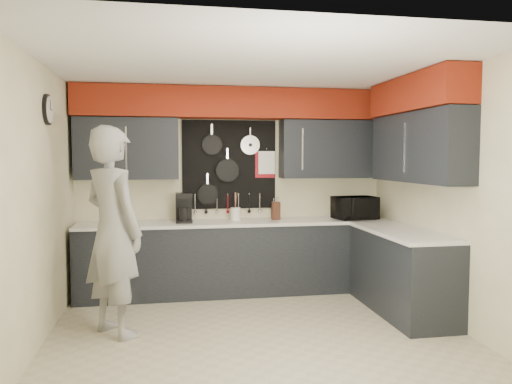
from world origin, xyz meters
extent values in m
plane|color=#BDB593|center=(0.00, 0.00, 0.00)|extent=(4.00, 4.00, 0.00)
cube|color=#F0EAB9|center=(0.00, 1.75, 1.30)|extent=(4.00, 0.01, 2.60)
cube|color=black|center=(-1.33, 1.59, 1.83)|extent=(1.24, 0.32, 0.75)
cube|color=black|center=(1.28, 1.59, 1.83)|extent=(1.34, 0.32, 0.75)
cube|color=maroon|center=(0.00, 1.57, 2.40)|extent=(3.94, 0.36, 0.38)
cube|color=black|center=(-0.05, 1.74, 1.62)|extent=(1.22, 0.03, 1.15)
cylinder|color=black|center=(-0.28, 1.70, 1.88)|extent=(0.26, 0.04, 0.26)
cylinder|color=black|center=(-0.08, 1.70, 1.55)|extent=(0.30, 0.04, 0.30)
cylinder|color=black|center=(-0.34, 1.70, 1.24)|extent=(0.27, 0.04, 0.27)
cylinder|color=silver|center=(0.22, 1.70, 1.88)|extent=(0.25, 0.02, 0.25)
cube|color=maroon|center=(0.42, 1.72, 1.62)|extent=(0.26, 0.01, 0.34)
cube|color=white|center=(0.44, 1.70, 1.65)|extent=(0.22, 0.01, 0.30)
cylinder|color=silver|center=(-0.50, 1.71, 1.13)|extent=(0.01, 0.01, 0.20)
cylinder|color=silver|center=(-0.36, 1.71, 1.13)|extent=(0.01, 0.01, 0.20)
cylinder|color=silver|center=(-0.22, 1.71, 1.13)|extent=(0.01, 0.01, 0.20)
cylinder|color=silver|center=(-0.08, 1.71, 1.13)|extent=(0.01, 0.01, 0.20)
cylinder|color=silver|center=(0.07, 1.71, 1.13)|extent=(0.01, 0.01, 0.20)
cylinder|color=silver|center=(0.21, 1.71, 1.13)|extent=(0.01, 0.01, 0.20)
cylinder|color=silver|center=(0.35, 1.71, 1.13)|extent=(0.01, 0.01, 0.20)
cube|color=#F0EAB9|center=(2.00, 0.00, 1.30)|extent=(0.01, 3.50, 2.60)
cube|color=black|center=(1.84, 0.30, 1.83)|extent=(0.32, 1.70, 0.75)
cube|color=maroon|center=(1.82, 0.30, 2.40)|extent=(0.36, 1.70, 0.38)
cube|color=#F0EAB9|center=(-2.00, 0.00, 1.30)|extent=(0.01, 3.50, 2.60)
cylinder|color=black|center=(-1.98, 0.40, 2.18)|extent=(0.04, 0.30, 0.30)
cylinder|color=white|center=(-1.96, 0.40, 2.18)|extent=(0.01, 0.26, 0.26)
cube|color=black|center=(0.00, 1.45, 0.44)|extent=(3.90, 0.60, 0.88)
cube|color=white|center=(0.00, 1.44, 0.90)|extent=(3.90, 0.63, 0.04)
cube|color=black|center=(1.70, 0.35, 0.44)|extent=(0.60, 1.60, 0.88)
cube|color=white|center=(1.69, 0.35, 0.90)|extent=(0.63, 1.60, 0.04)
cube|color=black|center=(0.00, 1.19, 0.05)|extent=(3.90, 0.06, 0.10)
imported|color=black|center=(1.54, 1.36, 1.07)|extent=(0.57, 0.42, 0.29)
cube|color=#351A11|center=(0.52, 1.49, 1.03)|extent=(0.11, 0.11, 0.23)
cylinder|color=white|center=(0.00, 1.50, 1.00)|extent=(0.13, 0.13, 0.16)
cube|color=black|center=(-0.65, 1.42, 0.94)|extent=(0.20, 0.24, 0.03)
cube|color=black|center=(-0.65, 1.51, 1.11)|extent=(0.20, 0.07, 0.33)
cube|color=black|center=(-0.65, 1.42, 1.25)|extent=(0.20, 0.24, 0.07)
cylinder|color=black|center=(-0.65, 1.40, 1.03)|extent=(0.12, 0.12, 0.15)
imported|color=#9A9A98|center=(-1.37, 0.19, 1.01)|extent=(0.85, 0.88, 2.02)
camera|label=1|loc=(-0.85, -4.73, 1.72)|focal=35.00mm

